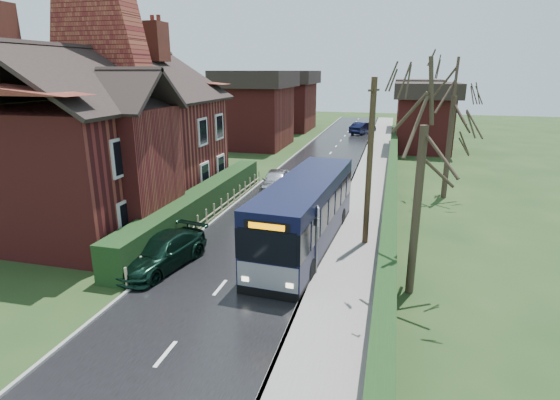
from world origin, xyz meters
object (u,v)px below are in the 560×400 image
(brick_house, at_px, (111,134))
(car_silver, at_px, (276,181))
(car_green, at_px, (162,252))
(bus_stop_sign, at_px, (317,230))
(telegraph_pole, at_px, (369,165))
(bus, at_px, (305,214))

(brick_house, height_order, car_silver, brick_house)
(brick_house, distance_m, car_green, 8.96)
(bus_stop_sign, bearing_deg, telegraph_pole, 46.33)
(brick_house, relative_size, bus_stop_sign, 5.13)
(car_green, bearing_deg, bus_stop_sign, 17.48)
(car_silver, height_order, car_green, car_silver)
(telegraph_pole, bearing_deg, bus_stop_sign, -92.20)
(car_green, relative_size, bus_stop_sign, 1.56)
(bus, bearing_deg, car_silver, 116.58)
(brick_house, relative_size, bus, 1.42)
(car_silver, bearing_deg, car_green, -102.96)
(brick_house, height_order, telegraph_pole, brick_house)
(car_green, distance_m, telegraph_pole, 9.37)
(brick_house, relative_size, telegraph_pole, 1.99)
(bus, distance_m, car_green, 6.30)
(car_green, bearing_deg, car_silver, 94.02)
(bus, bearing_deg, car_green, -141.21)
(bus, relative_size, telegraph_pole, 1.40)
(car_green, bearing_deg, telegraph_pole, 40.12)
(car_silver, xyz_separation_m, car_green, (-1.40, -12.31, -0.06))
(car_silver, height_order, bus_stop_sign, bus_stop_sign)
(bus, distance_m, bus_stop_sign, 3.04)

